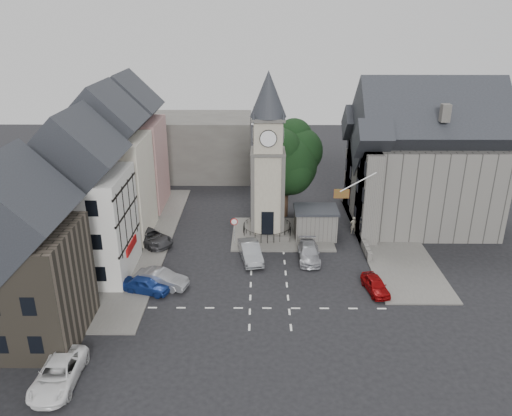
{
  "coord_description": "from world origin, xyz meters",
  "views": [
    {
      "loc": [
        -0.8,
        -38.15,
        21.29
      ],
      "look_at": [
        -1.11,
        5.0,
        4.09
      ],
      "focal_mm": 35.0,
      "sensor_mm": 36.0,
      "label": 1
    }
  ],
  "objects_px": {
    "car_east_red": "(375,285)",
    "stone_shelter": "(315,223)",
    "clock_tower": "(268,157)",
    "pedestrian": "(353,225)",
    "car_west_blue": "(146,285)"
  },
  "relations": [
    {
      "from": "car_west_blue",
      "to": "pedestrian",
      "type": "bearing_deg",
      "value": -42.52
    },
    {
      "from": "stone_shelter",
      "to": "pedestrian",
      "type": "height_order",
      "value": "stone_shelter"
    },
    {
      "from": "stone_shelter",
      "to": "pedestrian",
      "type": "distance_m",
      "value": 4.11
    },
    {
      "from": "clock_tower",
      "to": "pedestrian",
      "type": "bearing_deg",
      "value": 2.22
    },
    {
      "from": "stone_shelter",
      "to": "clock_tower",
      "type": "bearing_deg",
      "value": 174.16
    },
    {
      "from": "car_east_red",
      "to": "stone_shelter",
      "type": "bearing_deg",
      "value": 100.28
    },
    {
      "from": "car_east_red",
      "to": "pedestrian",
      "type": "bearing_deg",
      "value": 79.51
    },
    {
      "from": "pedestrian",
      "to": "car_east_red",
      "type": "bearing_deg",
      "value": 82.54
    },
    {
      "from": "stone_shelter",
      "to": "car_east_red",
      "type": "xyz_separation_m",
      "value": [
        3.8,
        -10.5,
        -0.93
      ]
    },
    {
      "from": "stone_shelter",
      "to": "car_east_red",
      "type": "relative_size",
      "value": 1.18
    },
    {
      "from": "stone_shelter",
      "to": "car_west_blue",
      "type": "bearing_deg",
      "value": -143.9
    },
    {
      "from": "clock_tower",
      "to": "car_east_red",
      "type": "xyz_separation_m",
      "value": [
        8.6,
        -10.99,
        -7.5
      ]
    },
    {
      "from": "clock_tower",
      "to": "car_east_red",
      "type": "distance_m",
      "value": 15.84
    },
    {
      "from": "clock_tower",
      "to": "stone_shelter",
      "type": "bearing_deg",
      "value": -5.84
    },
    {
      "from": "car_east_red",
      "to": "pedestrian",
      "type": "height_order",
      "value": "pedestrian"
    }
  ]
}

